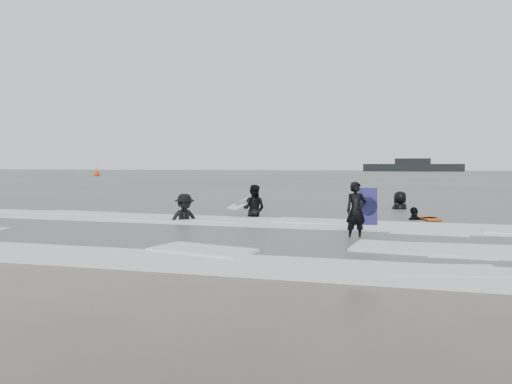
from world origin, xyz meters
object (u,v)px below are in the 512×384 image
(surfer_breaker, at_px, (185,223))
(vessel_horizon, at_px, (412,167))
(surfer_centre, at_px, (356,240))
(surfer_right_near, at_px, (414,221))
(surfer_wading, at_px, (254,219))
(surfer_right_far, at_px, (400,210))
(buoy, at_px, (97,174))

(surfer_breaker, xyz_separation_m, vessel_horizon, (9.17, 134.78, 1.39))
(surfer_centre, xyz_separation_m, surfer_right_near, (1.53, 4.80, 0.00))
(surfer_centre, height_order, surfer_wading, surfer_wading)
(surfer_right_near, bearing_deg, surfer_centre, 31.99)
(surfer_wading, xyz_separation_m, surfer_breaker, (-1.81, -1.93, 0.00))
(surfer_wading, xyz_separation_m, surfer_right_far, (4.99, 4.91, 0.00))
(vessel_horizon, bearing_deg, surfer_centre, -91.42)
(surfer_right_near, bearing_deg, vessel_horizon, -131.15)
(surfer_right_far, bearing_deg, surfer_wading, 0.82)
(surfer_breaker, distance_m, vessel_horizon, 135.10)
(surfer_breaker, relative_size, surfer_right_far, 0.93)
(surfer_breaker, bearing_deg, buoy, 84.90)
(surfer_wading, xyz_separation_m, buoy, (-43.58, 54.40, 0.42))
(surfer_breaker, distance_m, buoy, 70.13)
(buoy, bearing_deg, surfer_breaker, -53.44)
(surfer_breaker, height_order, buoy, buoy)
(surfer_wading, height_order, buoy, buoy)
(surfer_wading, height_order, surfer_breaker, surfer_breaker)
(surfer_breaker, relative_size, buoy, 1.11)
(surfer_right_near, relative_size, buoy, 1.00)
(surfer_right_near, bearing_deg, surfer_breaker, -20.15)
(surfer_wading, relative_size, surfer_breaker, 0.97)
(surfer_right_near, distance_m, vessel_horizon, 132.11)
(surfer_breaker, bearing_deg, surfer_right_near, -21.45)
(surfer_right_near, bearing_deg, surfer_right_far, -123.41)
(buoy, distance_m, vessel_horizon, 93.54)
(surfer_wading, bearing_deg, vessel_horizon, -88.27)
(surfer_centre, bearing_deg, surfer_right_far, 55.81)
(surfer_centre, distance_m, vessel_horizon, 136.94)
(surfer_centre, xyz_separation_m, surfer_right_far, (1.02, 8.94, 0.00))
(surfer_right_far, height_order, buoy, buoy)
(surfer_centre, relative_size, surfer_breaker, 0.83)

